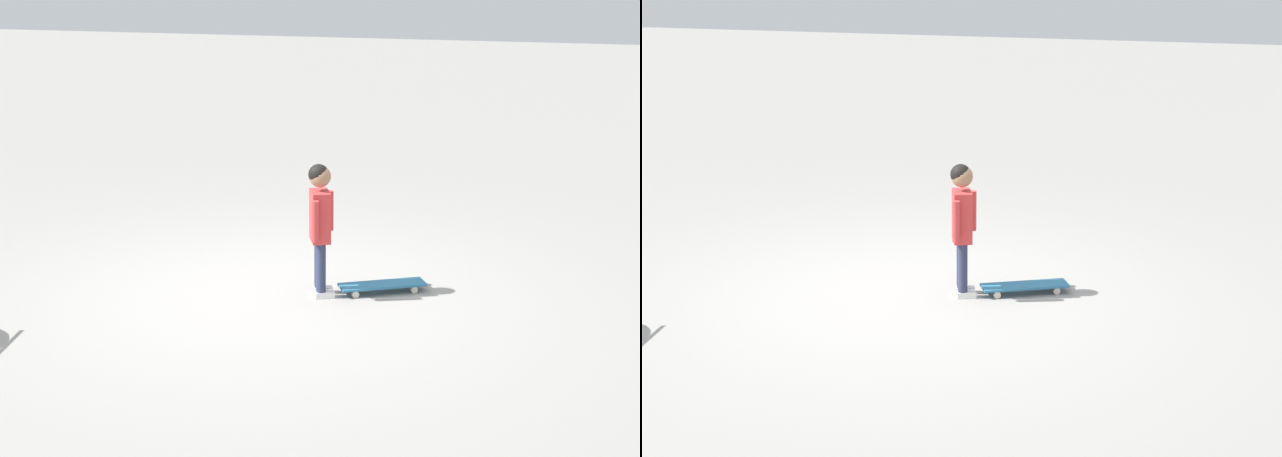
# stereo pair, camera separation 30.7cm
# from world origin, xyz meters

# --- Properties ---
(ground_plane) EXTENTS (50.00, 50.00, 0.00)m
(ground_plane) POSITION_xyz_m (0.00, 0.00, 0.00)
(ground_plane) COLOR gray
(child_person) EXTENTS (0.25, 0.41, 1.06)m
(child_person) POSITION_xyz_m (-0.43, -0.14, 0.66)
(child_person) COLOR #2D3351
(child_person) RESTS_ON ground
(skateboard) EXTENTS (0.69, 0.52, 0.07)m
(skateboard) POSITION_xyz_m (-0.88, -0.35, 0.06)
(skateboard) COLOR teal
(skateboard) RESTS_ON ground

